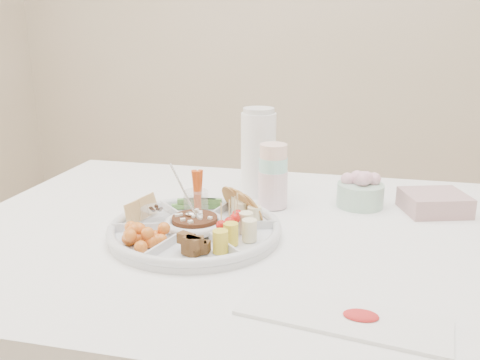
# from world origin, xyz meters

# --- Properties ---
(wall_back) EXTENTS (4.00, 0.02, 2.70)m
(wall_back) POSITION_xyz_m (0.00, 2.00, 1.35)
(wall_back) COLOR beige
(wall_back) RESTS_ON ground
(party_tray) EXTENTS (0.47, 0.47, 0.04)m
(party_tray) POSITION_xyz_m (-0.18, -0.07, 0.78)
(party_tray) COLOR white
(party_tray) RESTS_ON dining_table
(bean_dip) EXTENTS (0.13, 0.13, 0.04)m
(bean_dip) POSITION_xyz_m (-0.18, -0.07, 0.79)
(bean_dip) COLOR #4E2416
(bean_dip) RESTS_ON party_tray
(tortillas) EXTENTS (0.13, 0.13, 0.06)m
(tortillas) POSITION_xyz_m (-0.09, 0.03, 0.80)
(tortillas) COLOR #A8844C
(tortillas) RESTS_ON party_tray
(carrot_cucumber) EXTENTS (0.14, 0.14, 0.11)m
(carrot_cucumber) POSITION_xyz_m (-0.22, 0.06, 0.82)
(carrot_cucumber) COLOR #DB4E14
(carrot_cucumber) RESTS_ON party_tray
(pita_raisins) EXTENTS (0.12, 0.12, 0.05)m
(pita_raisins) POSITION_xyz_m (-0.31, -0.04, 0.80)
(pita_raisins) COLOR tan
(pita_raisins) RESTS_ON party_tray
(cherries) EXTENTS (0.15, 0.15, 0.05)m
(cherries) POSITION_xyz_m (-0.27, -0.16, 0.79)
(cherries) COLOR #D25B0C
(cherries) RESTS_ON party_tray
(granola_chunks) EXTENTS (0.11, 0.11, 0.04)m
(granola_chunks) POSITION_xyz_m (-0.15, -0.19, 0.79)
(granola_chunks) COLOR #3D2B1A
(granola_chunks) RESTS_ON party_tray
(banana_tomato) EXTENTS (0.13, 0.13, 0.08)m
(banana_tomato) POSITION_xyz_m (-0.06, -0.10, 0.82)
(banana_tomato) COLOR #EAE56F
(banana_tomato) RESTS_ON party_tray
(cup_stack) EXTENTS (0.08, 0.08, 0.21)m
(cup_stack) POSITION_xyz_m (-0.05, 0.16, 0.86)
(cup_stack) COLOR #ACBCA2
(cup_stack) RESTS_ON dining_table
(thermos) EXTENTS (0.11, 0.11, 0.25)m
(thermos) POSITION_xyz_m (-0.10, 0.26, 0.88)
(thermos) COLOR white
(thermos) RESTS_ON dining_table
(flower_bowl) EXTENTS (0.13, 0.13, 0.09)m
(flower_bowl) POSITION_xyz_m (0.17, 0.22, 0.80)
(flower_bowl) COLOR #A6DCC7
(flower_bowl) RESTS_ON dining_table
(napkin_stack) EXTENTS (0.18, 0.17, 0.05)m
(napkin_stack) POSITION_xyz_m (0.36, 0.22, 0.78)
(napkin_stack) COLOR #B99091
(napkin_stack) RESTS_ON dining_table
(placemat) EXTENTS (0.35, 0.16, 0.01)m
(placemat) POSITION_xyz_m (0.15, -0.34, 0.76)
(placemat) COLOR silver
(placemat) RESTS_ON dining_table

